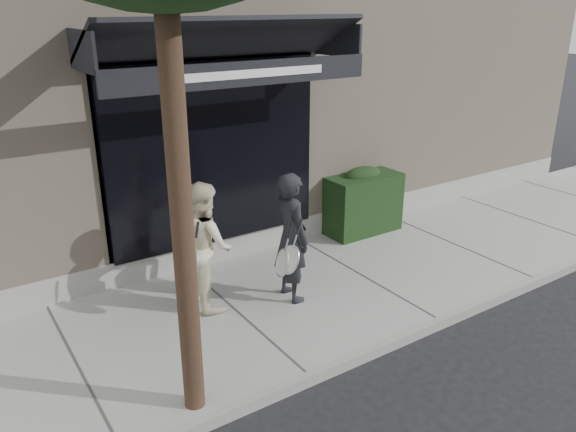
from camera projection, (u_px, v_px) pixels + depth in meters
ground at (358, 280)px, 8.23m from camera, size 80.00×80.00×0.00m
sidewalk at (358, 277)px, 8.21m from camera, size 20.00×3.00×0.12m
curb at (439, 323)px, 7.00m from camera, size 20.00×0.10×0.14m
building_facade at (201, 61)px, 11.11m from camera, size 14.30×8.04×5.64m
hedge at (361, 201)px, 9.54m from camera, size 1.30×0.70×1.14m
pedestrian_front at (291, 237)px, 7.22m from camera, size 0.70×0.85×1.73m
pedestrian_back at (204, 245)px, 7.08m from camera, size 0.71×0.84×1.66m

